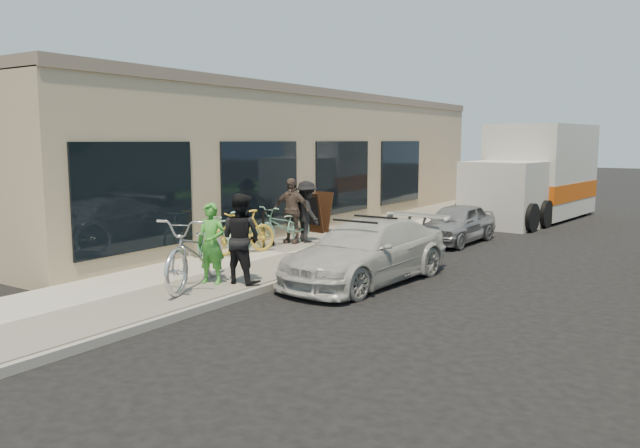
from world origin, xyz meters
The scene contains 17 objects.
ground centered at (0.00, 0.00, 0.00)m, with size 120.00×120.00×0.00m, color black.
sidewalk centered at (-2.00, 3.00, 0.07)m, with size 3.00×34.00×0.15m, color #B1ACA0.
curb centered at (-0.45, 3.00, 0.07)m, with size 0.12×34.00×0.13m, color gray.
storefront centered at (-5.24, 7.99, 2.12)m, with size 3.60×20.00×4.22m.
bike_rack centered at (-2.82, 3.42, 0.71)m, with size 0.22×0.64×0.93m.
sandwich_board centered at (-3.23, 6.14, 0.72)m, with size 0.77×0.78×1.12m.
sedan_white centered at (0.69, 2.01, 0.60)m, with size 2.10×4.30×1.24m.
sedan_silver centered at (0.43, 7.40, 0.53)m, with size 1.24×3.09×1.05m, color gray.
moving_truck centered at (0.79, 13.78, 1.45)m, with size 3.14×6.86×3.27m.
tandem_bike centered at (-1.35, -0.51, 0.78)m, with size 0.84×2.41×1.27m, color silver.
woman_rider centered at (-1.28, -0.21, 0.88)m, with size 0.53×0.35×1.47m, color green.
man_standing centered at (-0.86, 0.12, 0.97)m, with size 0.80×0.62×1.64m, color black.
cruiser_bike_a centered at (-2.83, 1.93, 0.65)m, with size 0.47×1.67×1.00m, color #7CBAA4.
cruiser_bike_b centered at (-2.69, 3.88, 0.64)m, with size 0.66×1.88×0.99m, color #7CBAA4.
cruiser_bike_c centered at (-2.73, 2.39, 0.65)m, with size 0.47×1.66×1.00m, color gold.
bystander_a centered at (-2.47, 4.55, 0.93)m, with size 1.01×0.58×1.56m, color black.
bystander_b centered at (-2.71, 4.23, 0.97)m, with size 0.96×0.40×1.64m, color brown.
Camera 1 is at (6.45, -8.38, 2.72)m, focal length 35.00 mm.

